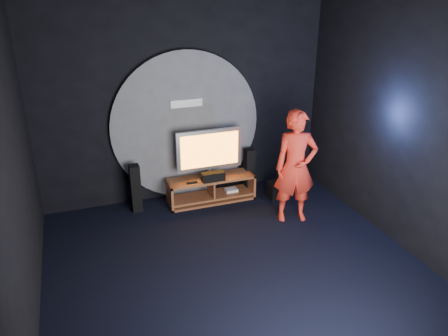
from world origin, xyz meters
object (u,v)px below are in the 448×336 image
(player, at_px, (296,167))
(subwoofer, at_px, (276,190))
(tower_speaker_left, at_px, (136,188))
(media_console, at_px, (211,191))
(tower_speaker_right, at_px, (249,170))
(tv, at_px, (209,151))

(player, bearing_deg, subwoofer, 97.71)
(subwoofer, height_order, player, player)
(player, bearing_deg, tower_speaker_left, 168.18)
(subwoofer, bearing_deg, tower_speaker_left, 171.67)
(media_console, xyz_separation_m, tower_speaker_right, (0.77, 0.13, 0.22))
(tower_speaker_right, bearing_deg, subwoofer, -48.48)
(media_console, bearing_deg, subwoofer, -13.93)
(tv, distance_m, tower_speaker_right, 0.93)
(tower_speaker_right, height_order, player, player)
(tower_speaker_left, bearing_deg, player, -25.42)
(tower_speaker_right, distance_m, subwoofer, 0.61)
(media_console, height_order, tv, tv)
(media_console, height_order, player, player)
(tv, relative_size, tower_speaker_right, 1.38)
(tv, xyz_separation_m, subwoofer, (1.15, -0.35, -0.76))
(tower_speaker_left, height_order, subwoofer, tower_speaker_left)
(tower_speaker_left, distance_m, player, 2.67)
(tv, bearing_deg, tower_speaker_left, 179.64)
(tower_speaker_right, xyz_separation_m, player, (0.29, -1.18, 0.50))
(media_console, distance_m, subwoofer, 1.18)
(subwoofer, distance_m, player, 1.09)
(player, bearing_deg, tower_speaker_right, 117.27)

